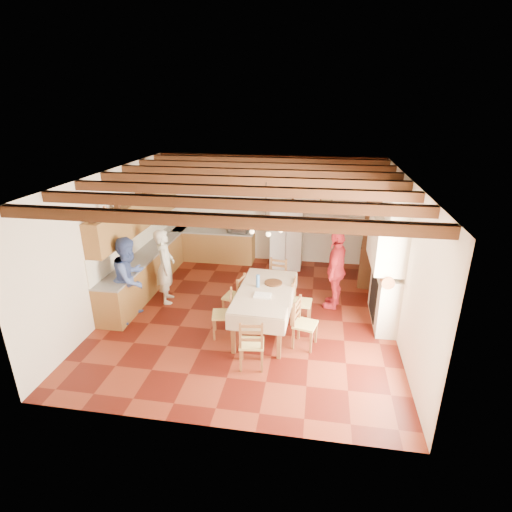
{
  "coord_description": "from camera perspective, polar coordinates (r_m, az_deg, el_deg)",
  "views": [
    {
      "loc": [
        1.36,
        -7.5,
        4.37
      ],
      "look_at": [
        0.1,
        0.3,
        1.25
      ],
      "focal_mm": 28.0,
      "sensor_mm": 36.0,
      "label": 1
    }
  ],
  "objects": [
    {
      "name": "floor",
      "position": [
        8.79,
        -0.97,
        -8.34
      ],
      "size": [
        6.0,
        6.5,
        0.02
      ],
      "primitive_type": "cube",
      "color": "#461009",
      "rests_on": "ground"
    },
    {
      "name": "microwave",
      "position": [
        11.18,
        -2.52,
        4.3
      ],
      "size": [
        0.62,
        0.45,
        0.32
      ],
      "primitive_type": "imported",
      "rotation": [
        0.0,
        0.0,
        -0.1
      ],
      "color": "silver",
      "rests_on": "countertop_back"
    },
    {
      "name": "dining_table",
      "position": [
        7.86,
        1.3,
        -5.46
      ],
      "size": [
        1.11,
        2.07,
        0.89
      ],
      "rotation": [
        0.0,
        0.0,
        -0.04
      ],
      "color": "beige",
      "rests_on": "floor"
    },
    {
      "name": "fridge_vase",
      "position": [
        10.67,
        5.29,
        7.65
      ],
      "size": [
        0.27,
        0.27,
        0.27
      ],
      "primitive_type": "imported",
      "rotation": [
        0.0,
        0.0,
        0.03
      ],
      "color": "#381E13",
      "rests_on": "refrigerator"
    },
    {
      "name": "ceiling",
      "position": [
        7.74,
        -1.11,
        11.43
      ],
      "size": [
        6.0,
        6.5,
        0.02
      ],
      "primitive_type": "cube",
      "color": "silver",
      "rests_on": "ground"
    },
    {
      "name": "chair_right_far",
      "position": [
        8.31,
        6.51,
        -6.51
      ],
      "size": [
        0.43,
        0.45,
        0.96
      ],
      "primitive_type": null,
      "rotation": [
        0.0,
        0.0,
        1.49
      ],
      "color": "brown",
      "rests_on": "floor"
    },
    {
      "name": "person_woman_blue",
      "position": [
        8.67,
        -17.5,
        -3.1
      ],
      "size": [
        0.78,
        0.95,
        1.8
      ],
      "primitive_type": "imported",
      "rotation": [
        0.0,
        0.0,
        1.45
      ],
      "color": "#3D5397",
      "rests_on": "floor"
    },
    {
      "name": "chair_left_near",
      "position": [
        7.86,
        -4.78,
        -8.19
      ],
      "size": [
        0.47,
        0.49,
        0.96
      ],
      "primitive_type": null,
      "rotation": [
        0.0,
        0.0,
        -1.37
      ],
      "color": "brown",
      "rests_on": "floor"
    },
    {
      "name": "backsplash_back",
      "position": [
        11.57,
        -5.78,
        5.52
      ],
      "size": [
        2.3,
        0.03,
        0.6
      ],
      "primitive_type": "cube",
      "color": "white",
      "rests_on": "ground"
    },
    {
      "name": "wall_back",
      "position": [
        11.22,
        1.92,
        6.71
      ],
      "size": [
        6.0,
        0.02,
        3.0
      ],
      "primitive_type": "cube",
      "color": "beige",
      "rests_on": "ground"
    },
    {
      "name": "ceiling_beams",
      "position": [
        7.76,
        -1.1,
        10.7
      ],
      "size": [
        6.0,
        6.3,
        0.16
      ],
      "primitive_type": null,
      "color": "#392013",
      "rests_on": "ground"
    },
    {
      "name": "wall_picture",
      "position": [
        11.02,
        10.02,
        8.0
      ],
      "size": [
        0.34,
        0.03,
        0.42
      ],
      "primitive_type": "cube",
      "color": "black",
      "rests_on": "ground"
    },
    {
      "name": "person_woman_red",
      "position": [
        8.9,
        11.36,
        -1.87
      ],
      "size": [
        0.68,
        1.13,
        1.8
      ],
      "primitive_type": "imported",
      "rotation": [
        0.0,
        0.0,
        -1.82
      ],
      "color": "red",
      "rests_on": "floor"
    },
    {
      "name": "fireplace",
      "position": [
        8.36,
        17.9,
        -0.34
      ],
      "size": [
        0.56,
        1.6,
        2.8
      ],
      "primitive_type": null,
      "color": "beige",
      "rests_on": "ground"
    },
    {
      "name": "lower_cabinets_left",
      "position": [
        10.25,
        -14.95,
        -1.83
      ],
      "size": [
        0.6,
        4.3,
        0.86
      ],
      "primitive_type": "cube",
      "color": "brown",
      "rests_on": "ground"
    },
    {
      "name": "hutch",
      "position": [
        10.37,
        16.43,
        2.64
      ],
      "size": [
        0.71,
        1.35,
        2.33
      ],
      "primitive_type": null,
      "rotation": [
        0.0,
        0.0,
        -0.14
      ],
      "color": "#381E13",
      "rests_on": "floor"
    },
    {
      "name": "chair_end_far",
      "position": [
        9.2,
        2.9,
        -3.5
      ],
      "size": [
        0.48,
        0.47,
        0.96
      ],
      "primitive_type": null,
      "rotation": [
        0.0,
        0.0,
        -0.18
      ],
      "color": "brown",
      "rests_on": "floor"
    },
    {
      "name": "wall_left",
      "position": [
        9.14,
        -19.95,
        1.92
      ],
      "size": [
        0.02,
        6.5,
        3.0
      ],
      "primitive_type": "cube",
      "color": "beige",
      "rests_on": "ground"
    },
    {
      "name": "backsplash_left",
      "position": [
        10.1,
        -16.85,
        2.3
      ],
      "size": [
        0.03,
        4.3,
        0.6
      ],
      "primitive_type": "cube",
      "color": "white",
      "rests_on": "ground"
    },
    {
      "name": "chair_left_far",
      "position": [
        8.51,
        -3.18,
        -5.68
      ],
      "size": [
        0.48,
        0.5,
        0.96
      ],
      "primitive_type": null,
      "rotation": [
        0.0,
        0.0,
        -1.79
      ],
      "color": "brown",
      "rests_on": "floor"
    },
    {
      "name": "person_man",
      "position": [
        9.19,
        -12.83,
        -1.43
      ],
      "size": [
        0.57,
        0.72,
        1.73
      ],
      "primitive_type": "imported",
      "rotation": [
        0.0,
        0.0,
        1.85
      ],
      "color": "beige",
      "rests_on": "floor"
    },
    {
      "name": "wall_right",
      "position": [
        8.2,
        20.15,
        -0.33
      ],
      "size": [
        0.02,
        6.5,
        3.0
      ],
      "primitive_type": "cube",
      "color": "beige",
      "rests_on": "ground"
    },
    {
      "name": "chair_right_near",
      "position": [
        7.57,
        7.05,
        -9.55
      ],
      "size": [
        0.49,
        0.5,
        0.96
      ],
      "primitive_type": null,
      "rotation": [
        0.0,
        0.0,
        1.33
      ],
      "color": "brown",
      "rests_on": "floor"
    },
    {
      "name": "chandelier",
      "position": [
        7.32,
        1.39,
        4.7
      ],
      "size": [
        0.47,
        0.47,
        0.03
      ],
      "primitive_type": "torus",
      "color": "black",
      "rests_on": "ground"
    },
    {
      "name": "countertop_back",
      "position": [
        11.4,
        -6.09,
        3.58
      ],
      "size": [
        2.34,
        0.62,
        0.04
      ],
      "primitive_type": "cube",
      "color": "slate",
      "rests_on": "lower_cabinets_back"
    },
    {
      "name": "lower_cabinets_back",
      "position": [
        11.54,
        -6.0,
        1.46
      ],
      "size": [
        2.3,
        0.6,
        0.86
      ],
      "primitive_type": "cube",
      "color": "brown",
      "rests_on": "ground"
    },
    {
      "name": "upper_cabinets",
      "position": [
        9.85,
        -16.41,
        5.83
      ],
      "size": [
        0.35,
        4.2,
        0.7
      ],
      "primitive_type": "cube",
      "color": "brown",
      "rests_on": "ground"
    },
    {
      "name": "refrigerator",
      "position": [
        10.96,
        4.45,
        2.7
      ],
      "size": [
        0.86,
        0.71,
        1.69
      ],
      "primitive_type": "cube",
      "rotation": [
        0.0,
        0.0,
        -0.02
      ],
      "color": "white",
      "rests_on": "floor"
    },
    {
      "name": "wall_front",
      "position": [
        5.3,
        -7.38,
        -11.45
      ],
      "size": [
        6.0,
        0.02,
        3.0
      ],
      "primitive_type": "cube",
      "color": "beige",
      "rests_on": "ground"
    },
    {
      "name": "countertop_left",
      "position": [
        10.09,
        -15.2,
        0.52
      ],
      "size": [
        0.62,
        4.3,
        0.04
      ],
      "primitive_type": "cube",
      "color": "slate",
      "rests_on": "lower_cabinets_left"
    },
    {
      "name": "chair_end_near",
      "position": [
        7.0,
        -0.63,
        -12.23
      ],
      "size": [
        0.47,
        0.45,
        0.96
      ],
      "primitive_type": null,
      "rotation": [
        0.0,
        0.0,
        3.27
      ],
      "color": "brown",
      "rests_on": "floor"
    }
  ]
}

